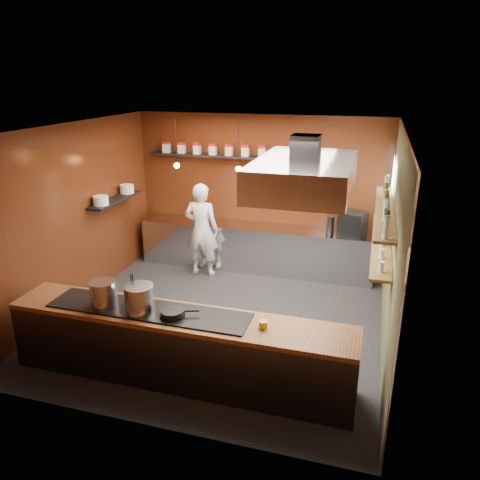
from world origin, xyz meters
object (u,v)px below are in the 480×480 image
at_px(stockpot_small, 139,299).
at_px(espresso_machine, 352,224).
at_px(extractor_hood, 304,174).
at_px(chef, 202,230).
at_px(stockpot_large, 103,293).

relative_size(stockpot_small, espresso_machine, 0.82).
bearing_deg(extractor_hood, espresso_machine, 77.80).
distance_m(espresso_machine, chef, 2.82).
bearing_deg(extractor_hood, stockpot_small, -144.23).
height_order(extractor_hood, chef, extractor_hood).
bearing_deg(stockpot_large, stockpot_small, -1.86).
height_order(stockpot_large, stockpot_small, stockpot_small).
bearing_deg(chef, stockpot_small, 96.65).
distance_m(stockpot_large, stockpot_small, 0.51).
bearing_deg(chef, stockpot_large, 87.81).
distance_m(extractor_hood, stockpot_large, 2.96).
distance_m(stockpot_large, chef, 3.31).
xyz_separation_m(stockpot_small, espresso_machine, (2.31, 3.80, 0.01)).
relative_size(extractor_hood, stockpot_small, 5.46).
relative_size(extractor_hood, espresso_machine, 4.48).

